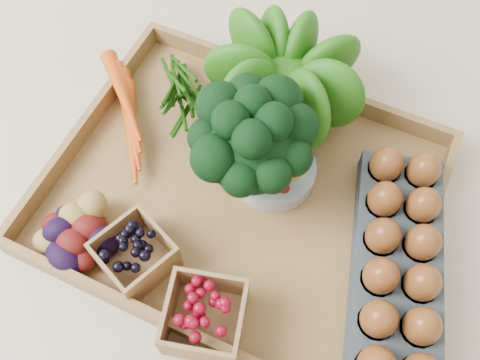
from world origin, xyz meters
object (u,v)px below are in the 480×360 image
at_px(tray, 240,196).
at_px(broccoli, 251,160).
at_px(cherry_bowl, 274,171).
at_px(egg_carton, 396,267).

relative_size(tray, broccoli, 3.10).
bearing_deg(tray, cherry_bowl, 55.77).
relative_size(tray, egg_carton, 1.63).
xyz_separation_m(cherry_bowl, egg_carton, (0.21, -0.07, 0.00)).
distance_m(broccoli, egg_carton, 0.25).
height_order(broccoli, cherry_bowl, broccoli).
relative_size(broccoli, egg_carton, 0.53).
bearing_deg(cherry_bowl, tray, -124.23).
bearing_deg(egg_carton, tray, 159.96).
relative_size(cherry_bowl, egg_carton, 0.37).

